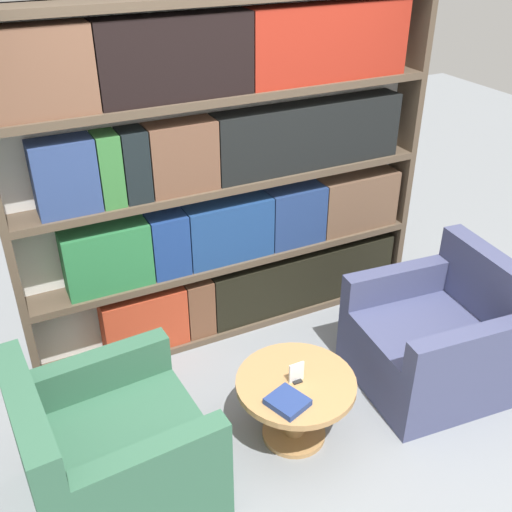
% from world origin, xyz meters
% --- Properties ---
extents(ground_plane, '(14.00, 14.00, 0.00)m').
position_xyz_m(ground_plane, '(0.00, 0.00, 0.00)').
color(ground_plane, gray).
extents(bookshelf, '(2.95, 0.30, 2.37)m').
position_xyz_m(bookshelf, '(0.04, 1.46, 1.19)').
color(bookshelf, silver).
rests_on(bookshelf, ground_plane).
extents(armchair_left, '(0.96, 0.93, 0.90)m').
position_xyz_m(armchair_left, '(-1.21, 0.29, 0.31)').
color(armchair_left, '#336047').
rests_on(armchair_left, ground_plane).
extents(armchair_right, '(0.98, 0.96, 0.90)m').
position_xyz_m(armchair_right, '(0.95, 0.29, 0.31)').
color(armchair_right, '#42476B').
rests_on(armchair_right, ground_plane).
extents(coffee_table, '(0.70, 0.70, 0.44)m').
position_xyz_m(coffee_table, '(-0.13, 0.25, 0.31)').
color(coffee_table, '#AD7F4C').
rests_on(coffee_table, ground_plane).
extents(table_sign, '(0.09, 0.06, 0.13)m').
position_xyz_m(table_sign, '(-0.13, 0.25, 0.49)').
color(table_sign, black).
rests_on(table_sign, coffee_table).
extents(stray_book, '(0.24, 0.25, 0.04)m').
position_xyz_m(stray_book, '(-0.27, 0.10, 0.46)').
color(stray_book, navy).
rests_on(stray_book, coffee_table).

